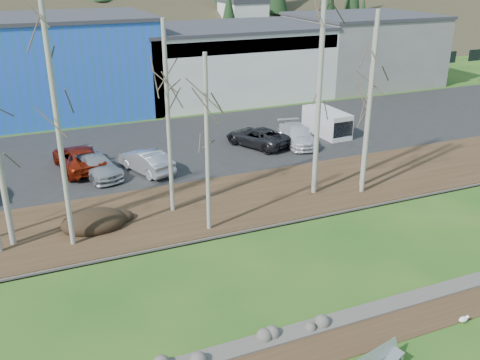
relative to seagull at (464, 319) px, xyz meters
name	(u,v)px	position (x,y,z in m)	size (l,w,h in m)	color
dirt_strip	(305,351)	(-6.18, 0.95, -0.17)	(80.00, 1.80, 0.03)	#382616
near_bank_rocks	(291,335)	(-6.18, 1.95, -0.18)	(80.00, 0.80, 0.50)	#47423D
river	(245,277)	(-6.18, 6.05, -0.18)	(80.00, 8.00, 0.90)	black
far_bank_rocks	(211,235)	(-6.18, 10.15, -0.18)	(80.00, 0.80, 0.46)	#47423D
far_bank	(191,209)	(-6.18, 13.35, -0.11)	(80.00, 7.00, 0.15)	#382616
parking_lot	(144,150)	(-6.18, 23.85, -0.11)	(80.00, 14.00, 0.14)	black
building_blue	(33,66)	(-12.18, 37.85, 3.98)	(20.40, 12.24, 8.30)	#2261A8
building_white	(227,61)	(5.82, 37.83, 3.23)	(18.36, 12.24, 6.80)	#BABBB6
building_grey	(362,49)	(21.82, 37.85, 3.48)	(14.28, 12.24, 7.30)	slate
seagull	(464,319)	(0.00, 0.00, 0.00)	(0.45, 0.21, 0.33)	gold
dirt_mound	(94,221)	(-11.33, 13.07, 0.29)	(3.23, 2.28, 0.63)	black
birch_3	(57,122)	(-12.53, 11.71, 5.88)	(0.23, 0.23, 11.82)	#AEA99D
birch_4	(168,120)	(-7.16, 13.42, 4.91)	(0.22, 0.22, 9.88)	#AEA99D
birch_5	(207,146)	(-6.11, 10.65, 4.29)	(0.21, 0.21, 8.64)	#AEA99D
birch_6	(319,91)	(0.98, 12.51, 5.89)	(0.28, 0.28, 11.83)	#AEA99D
birch_7	(368,110)	(4.16, 12.34, 4.52)	(0.25, 0.25, 9.10)	#AEA99D
birch_8	(369,106)	(3.61, 11.54, 5.01)	(0.25, 0.25, 10.08)	#AEA99D
car_1	(79,158)	(-10.84, 21.68, 0.71)	(2.49, 5.39, 1.50)	maroon
car_2	(96,166)	(-10.07, 20.05, 0.64)	(1.90, 4.68, 1.36)	#9A9EA1
car_3	(146,161)	(-7.04, 19.49, 0.68)	(1.52, 4.36, 1.44)	#B3B3B5
car_4	(257,137)	(1.54, 21.44, 0.64)	(2.25, 4.88, 1.36)	#232326
car_5	(297,135)	(4.36, 20.62, 0.65)	(1.95, 4.79, 1.39)	silver
van_white	(328,123)	(7.65, 21.75, 0.90)	(1.96, 4.37, 1.88)	white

